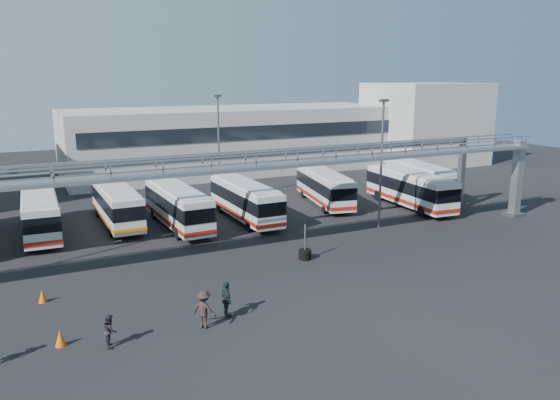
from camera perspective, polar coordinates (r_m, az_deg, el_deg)
name	(u,v)px	position (r m, az deg, el deg)	size (l,w,h in m)	color
ground	(285,280)	(32.94, 0.54, -8.39)	(140.00, 140.00, 0.00)	black
gantry	(246,174)	(36.61, -3.61, 2.71)	(51.40, 5.15, 7.10)	gray
warehouse	(235,139)	(70.77, -4.75, 6.35)	(42.00, 14.00, 8.00)	#9E9E99
building_right	(425,123)	(79.14, 14.88, 7.74)	(14.00, 12.00, 11.00)	#B2B2AD
light_pole_mid	(381,157)	(43.50, 10.56, 4.42)	(0.70, 0.35, 10.21)	#4C4F54
light_pole_back	(219,142)	(52.89, -6.42, 6.02)	(0.70, 0.35, 10.21)	#4C4F54
bus_2	(40,212)	(45.30, -23.77, -1.17)	(2.84, 10.89, 3.29)	silver
bus_3	(117,203)	(46.43, -16.69, -0.35)	(2.45, 10.56, 3.21)	silver
bus_4	(178,205)	(44.49, -10.63, -0.53)	(2.74, 10.83, 3.27)	silver
bus_5	(245,199)	(45.95, -3.63, 0.06)	(2.51, 10.64, 3.23)	silver
bus_7	(324,186)	(51.64, 4.65, 1.43)	(4.53, 10.73, 3.17)	silver
bus_8	(410,188)	(51.76, 13.40, 1.26)	(3.36, 11.20, 3.36)	silver
bus_9	(418,178)	(57.20, 14.27, 2.26)	(4.38, 11.12, 3.30)	silver
pedestrian_b	(110,331)	(26.31, -17.32, -12.89)	(0.74, 0.58, 1.52)	black
pedestrian_c	(204,309)	(27.03, -7.94, -11.25)	(1.22, 0.70, 1.89)	black
pedestrian_d	(226,299)	(28.04, -5.62, -10.29)	(1.10, 0.46, 1.88)	#19272D
cone_left	(60,338)	(27.23, -21.98, -13.22)	(0.49, 0.49, 0.78)	#D5550B
cone_right	(42,296)	(32.45, -23.58, -9.17)	(0.45, 0.45, 0.72)	#D5550B
tire_stack	(305,253)	(36.46, 2.62, -5.59)	(0.85, 0.85, 2.43)	black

